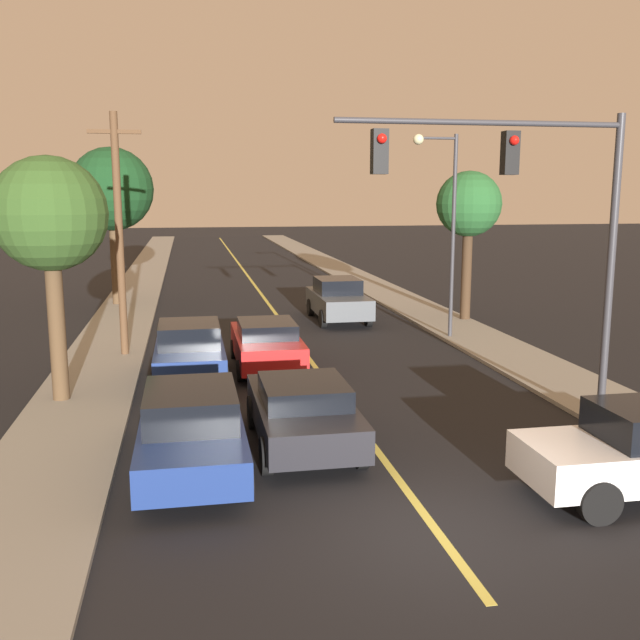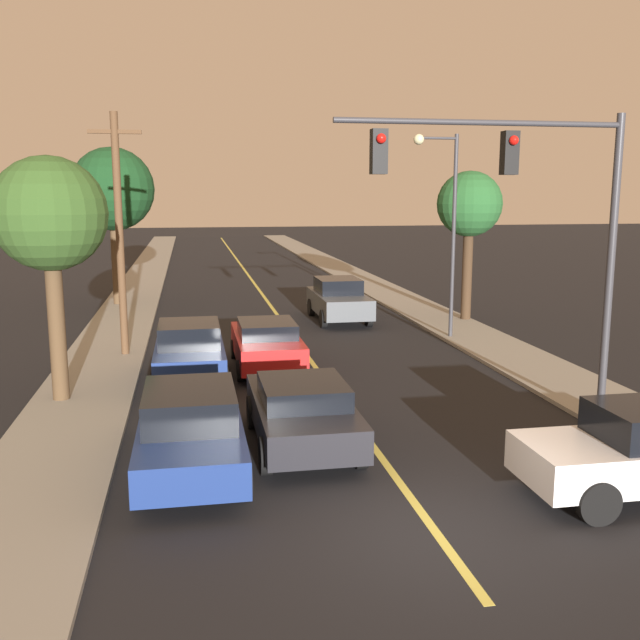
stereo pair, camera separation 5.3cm
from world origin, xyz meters
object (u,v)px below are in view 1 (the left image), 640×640
car_near_lane_second (267,343)px  traffic_signal_mast (530,202)px  car_outer_lane_second (190,353)px  streetlamp_right (444,209)px  car_near_lane_front (303,411)px  utility_pole_left (119,231)px  tree_right_near (469,206)px  tree_left_near (50,217)px  tree_left_far (112,190)px  car_far_oncoming (338,299)px  car_outer_lane_front (191,427)px

car_near_lane_second → traffic_signal_mast: size_ratio=0.68×
car_outer_lane_second → streetlamp_right: bearing=26.9°
car_near_lane_front → car_outer_lane_second: 5.89m
car_near_lane_second → utility_pole_left: size_ratio=0.61×
traffic_signal_mast → car_outer_lane_second: bearing=145.2°
utility_pole_left → tree_right_near: utility_pole_left is taller
car_near_lane_front → tree_right_near: (8.85, 13.19, 3.91)m
utility_pole_left → tree_right_near: size_ratio=1.26×
tree_right_near → streetlamp_right: bearing=-124.5°
tree_right_near → tree_left_near: bearing=-147.7°
utility_pole_left → tree_left_far: utility_pole_left is taller
tree_left_near → tree_right_near: size_ratio=1.01×
streetlamp_right → utility_pole_left: (-10.94, -0.83, -0.60)m
car_near_lane_second → tree_left_far: 14.92m
car_near_lane_second → tree_left_far: bearing=113.0°
car_near_lane_second → streetlamp_right: streetlamp_right is taller
traffic_signal_mast → utility_pole_left: bearing=136.9°
car_far_oncoming → streetlamp_right: 6.45m
car_near_lane_second → utility_pole_left: (-4.33, 2.24, 3.28)m
streetlamp_right → car_near_lane_front: bearing=-123.7°
tree_left_far → streetlamp_right: bearing=-39.4°
car_outer_lane_front → streetlamp_right: streetlamp_right is taller
car_outer_lane_front → streetlamp_right: bearing=50.5°
car_near_lane_front → streetlamp_right: 12.54m
streetlamp_right → tree_right_near: 3.95m
car_near_lane_front → car_outer_lane_second: car_outer_lane_second is taller
car_outer_lane_second → streetlamp_right: size_ratio=0.62×
car_far_oncoming → tree_left_near: (-9.25, -10.20, 3.76)m
tree_left_far → tree_right_near: tree_left_far is taller
tree_left_near → traffic_signal_mast: bearing=-19.7°
car_outer_lane_second → tree_right_near: tree_right_near is taller
utility_pole_left → tree_left_far: size_ratio=1.06×
tree_left_near → tree_left_far: bearing=90.3°
car_far_oncoming → tree_left_near: size_ratio=0.78×
car_near_lane_second → tree_left_near: (-5.47, -2.72, 3.89)m
car_near_lane_front → car_near_lane_second: size_ratio=0.97×
streetlamp_right → tree_left_far: size_ratio=0.99×
utility_pole_left → tree_left_near: 5.13m
traffic_signal_mast → car_near_lane_second: bearing=127.7°
car_outer_lane_front → car_near_lane_second: bearing=73.5°
car_outer_lane_second → utility_pole_left: bearing=119.2°
utility_pole_left → car_outer_lane_front: bearing=-78.4°
car_near_lane_second → tree_right_near: 11.57m
car_near_lane_second → car_outer_lane_front: car_outer_lane_front is taller
car_outer_lane_second → traffic_signal_mast: bearing=-34.8°
traffic_signal_mast → utility_pole_left: size_ratio=0.90×
car_near_lane_front → car_far_oncoming: 14.83m
car_near_lane_front → car_near_lane_second: 6.86m
traffic_signal_mast → tree_left_near: 11.14m
car_outer_lane_front → car_outer_lane_second: 6.27m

